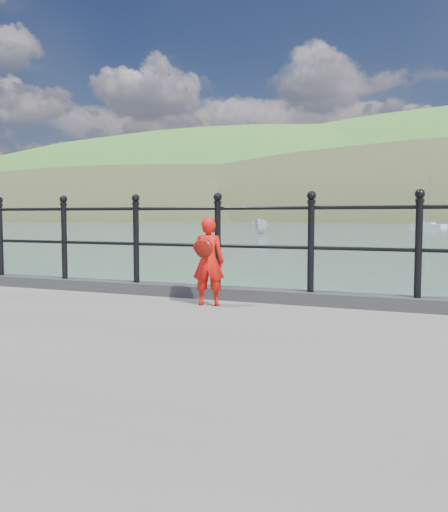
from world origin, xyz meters
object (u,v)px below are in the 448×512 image
at_px(child, 208,261).
at_px(launch_white, 260,226).
at_px(railing, 176,233).
at_px(sailboat_deep, 428,226).

distance_m(child, launch_white, 56.48).
xyz_separation_m(railing, child, (0.71, -0.54, -0.30)).
distance_m(launch_white, sailboat_deep, 40.85).
bearing_deg(sailboat_deep, launch_white, -81.00).
relative_size(child, sailboat_deep, 0.12).
bearing_deg(launch_white, railing, -83.28).
relative_size(railing, launch_white, 3.96).
height_order(railing, launch_white, railing).
xyz_separation_m(child, launch_white, (-17.53, 53.69, -0.64)).
bearing_deg(child, launch_white, -85.32).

